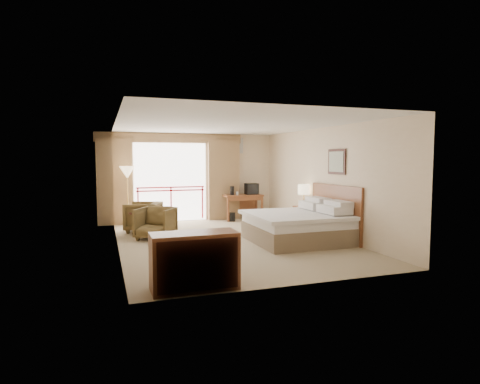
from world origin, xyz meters
name	(u,v)px	position (x,y,z in m)	size (l,w,h in m)	color
floor	(230,241)	(0.00, 0.00, 0.00)	(7.00, 7.00, 0.00)	#988867
ceiling	(229,125)	(0.00, 0.00, 2.70)	(7.00, 7.00, 0.00)	white
wall_back	(196,177)	(0.00, 3.50, 1.35)	(5.00, 5.00, 0.00)	beige
wall_front	(300,197)	(0.00, -3.50, 1.35)	(5.00, 5.00, 0.00)	beige
wall_left	(117,186)	(-2.50, 0.00, 1.35)	(7.00, 7.00, 0.00)	beige
wall_right	(324,181)	(2.50, 0.00, 1.35)	(7.00, 7.00, 0.00)	beige
balcony_door	(171,182)	(-0.80, 3.48, 1.20)	(2.40, 2.40, 0.00)	white
balcony_railing	(171,195)	(-0.80, 3.46, 0.81)	(2.09, 0.03, 1.02)	red
curtain_left	(115,182)	(-2.45, 3.35, 1.25)	(1.00, 0.26, 2.50)	brown
curtain_right	(223,180)	(0.85, 3.35, 1.25)	(1.00, 0.26, 2.50)	brown
valance	(171,138)	(-0.80, 3.38, 2.55)	(4.40, 0.22, 0.28)	brown
hvac_vent	(236,146)	(1.30, 3.47, 2.35)	(0.50, 0.04, 0.50)	silver
bed	(299,225)	(1.50, -0.60, 0.38)	(2.13, 2.06, 0.97)	brown
headboard	(335,212)	(2.46, -0.60, 0.65)	(0.06, 2.10, 1.30)	brown
framed_art	(337,162)	(2.47, -0.60, 1.85)	(0.04, 0.72, 0.60)	black
nightstand	(304,218)	(2.31, 0.66, 0.32)	(0.45, 0.54, 0.65)	brown
table_lamp	(304,190)	(2.31, 0.71, 1.09)	(0.32, 0.32, 0.57)	tan
phone	(306,206)	(2.26, 0.51, 0.69)	(0.17, 0.13, 0.08)	black
desk	(242,200)	(1.38, 3.07, 0.62)	(1.22, 0.59, 0.80)	brown
tv	(252,189)	(1.68, 3.01, 0.97)	(0.39, 0.31, 0.35)	black
coffee_maker	(232,191)	(1.03, 3.02, 0.93)	(0.13, 0.13, 0.28)	black
cup	(237,193)	(1.18, 2.97, 0.85)	(0.08, 0.08, 0.11)	white
wastebasket	(232,217)	(0.96, 2.81, 0.14)	(0.22, 0.22, 0.27)	black
armchair_far	(144,232)	(-1.79, 1.88, 0.00)	(0.84, 0.87, 0.79)	#48381D
armchair_near	(156,239)	(-1.61, 0.79, 0.00)	(0.82, 0.84, 0.76)	#48381D
side_table	(139,219)	(-1.93, 1.58, 0.38)	(0.51, 0.51, 0.56)	black
book	(139,212)	(-1.93, 1.58, 0.57)	(0.18, 0.24, 0.02)	white
floor_lamp	(127,175)	(-2.11, 2.99, 1.47)	(0.44, 0.44, 1.71)	tan
dresser	(194,261)	(-1.54, -3.18, 0.42)	(1.26, 0.54, 0.84)	brown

